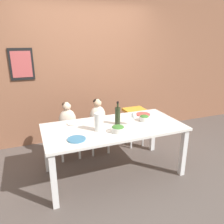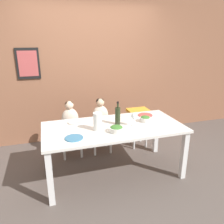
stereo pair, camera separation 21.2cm
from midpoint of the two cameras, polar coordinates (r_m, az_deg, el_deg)
name	(u,v)px [view 1 (the left image)]	position (r m, az deg, el deg)	size (l,w,h in m)	color
ground_plane	(114,172)	(3.32, -1.45, -15.48)	(14.00, 14.00, 0.00)	#564C47
wall_back	(85,68)	(4.14, -8.54, 11.30)	(10.00, 0.09, 2.70)	#8E5B42
dining_table	(114,132)	(3.00, -1.55, -5.20)	(1.89, 0.92, 0.73)	white
chair_far_left	(68,134)	(3.62, -12.97, -5.74)	(0.43, 0.37, 0.47)	silver
chair_far_center	(98,130)	(3.72, -5.34, -4.70)	(0.43, 0.37, 0.47)	silver
chair_right_highchair	(135,117)	(3.90, 4.38, -1.37)	(0.37, 0.31, 0.68)	silver
person_child_left	(67,117)	(3.51, -13.32, -1.22)	(0.27, 0.15, 0.47)	beige
person_child_center	(98,113)	(3.61, -5.49, -0.27)	(0.27, 0.15, 0.47)	beige
wine_bottle	(118,115)	(3.00, -0.55, -0.88)	(0.07, 0.07, 0.32)	#232D19
paper_towel_roll	(99,122)	(2.80, -5.62, -2.62)	(0.11, 0.11, 0.23)	white
wine_glass_near	(134,116)	(2.96, 3.67, -1.04)	(0.07, 0.07, 0.19)	white
salad_bowl_large	(118,129)	(2.77, -0.63, -4.41)	(0.18, 0.18, 0.09)	silver
salad_bowl_small	(144,118)	(3.17, 6.53, -1.57)	(0.15, 0.15, 0.09)	silver
dinner_plate_front_left	(77,139)	(2.63, -11.56, -7.00)	(0.22, 0.22, 0.01)	teal
dinner_plate_back_left	(75,123)	(3.12, -11.65, -2.90)	(0.22, 0.22, 0.01)	silver
dinner_plate_back_right	(143,114)	(3.43, 6.37, -0.63)	(0.22, 0.22, 0.01)	#D14C47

